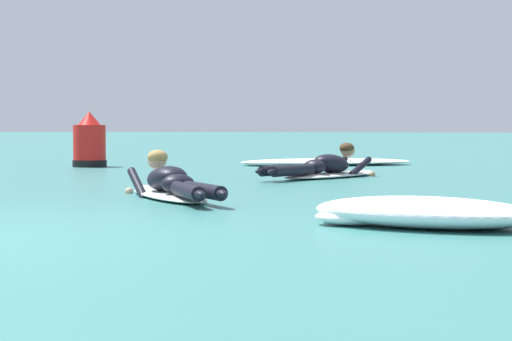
# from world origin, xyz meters

# --- Properties ---
(ground_plane) EXTENTS (120.00, 120.00, 0.00)m
(ground_plane) POSITION_xyz_m (0.00, 10.00, 0.00)
(ground_plane) COLOR #387A75
(surfer_near) EXTENTS (1.54, 2.39, 0.55)m
(surfer_near) POSITION_xyz_m (0.88, 3.44, 0.14)
(surfer_near) COLOR white
(surfer_near) RESTS_ON ground
(surfer_far) EXTENTS (1.72, 2.28, 0.54)m
(surfer_far) POSITION_xyz_m (2.26, 7.29, 0.14)
(surfer_far) COLOR white
(surfer_far) RESTS_ON ground
(whitewater_front) EXTENTS (1.88, 1.32, 0.23)m
(whitewater_front) POSITION_xyz_m (3.31, 1.09, 0.11)
(whitewater_front) COLOR white
(whitewater_front) RESTS_ON ground
(whitewater_mid_left) EXTENTS (3.37, 1.96, 0.12)m
(whitewater_mid_left) POSITION_xyz_m (2.09, 11.31, 0.06)
(whitewater_mid_left) COLOR white
(whitewater_mid_left) RESTS_ON ground
(channel_marker_buoy) EXTENTS (0.60, 0.60, 0.98)m
(channel_marker_buoy) POSITION_xyz_m (-2.04, 10.18, 0.39)
(channel_marker_buoy) COLOR red
(channel_marker_buoy) RESTS_ON ground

